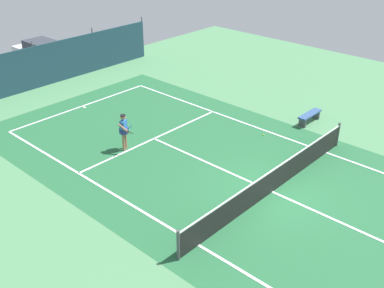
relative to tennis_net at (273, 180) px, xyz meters
The scene contains 8 objects.
ground_plane 0.51m from the tennis_net, ahead, with size 36.00×36.00×0.00m, color #4C8456.
court_surface 0.51m from the tennis_net, ahead, with size 11.02×26.60×0.01m.
tennis_net is the anchor object (origin of this frame).
back_fence 16.52m from the tennis_net, 90.00° to the left, with size 16.30×0.98×2.70m.
tennis_player 6.78m from the tennis_net, 103.09° to the left, with size 0.56×0.83×1.64m.
tennis_ball_near_player 4.72m from the tennis_net, 38.86° to the left, with size 0.07×0.07×0.07m, color #CCDB33.
parked_car 19.37m from the tennis_net, 83.30° to the left, with size 2.09×4.24×1.68m.
courtside_bench 6.66m from the tennis_net, 18.54° to the left, with size 1.60×0.40×0.49m.
Camera 1 is at (-12.78, -7.71, 9.73)m, focal length 43.92 mm.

